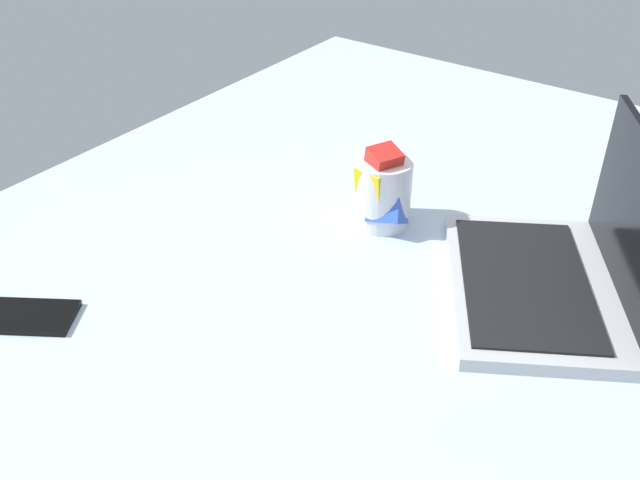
# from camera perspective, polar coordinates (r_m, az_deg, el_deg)

# --- Properties ---
(bed_mattress) EXTENTS (1.80, 1.40, 0.18)m
(bed_mattress) POSITION_cam_1_polar(r_m,az_deg,el_deg) (1.04, 4.79, -9.31)
(bed_mattress) COLOR silver
(bed_mattress) RESTS_ON ground
(laptop) EXTENTS (0.40, 0.37, 0.23)m
(laptop) POSITION_cam_1_polar(r_m,az_deg,el_deg) (1.02, 18.73, -2.21)
(laptop) COLOR #B7BABC
(laptop) RESTS_ON bed_mattress
(snack_cup) EXTENTS (0.09, 0.10, 0.14)m
(snack_cup) POSITION_cam_1_polar(r_m,az_deg,el_deg) (1.12, 5.01, 3.96)
(snack_cup) COLOR silver
(snack_cup) RESTS_ON bed_mattress
(cell_phone) EXTENTS (0.13, 0.15, 0.01)m
(cell_phone) POSITION_cam_1_polar(r_m,az_deg,el_deg) (1.03, -22.68, -5.62)
(cell_phone) COLOR black
(cell_phone) RESTS_ON bed_mattress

